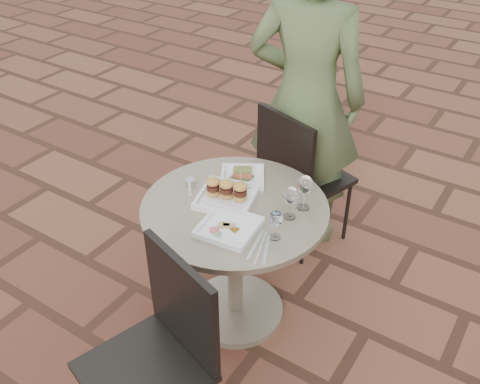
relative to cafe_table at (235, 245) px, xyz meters
The scene contains 13 objects.
ground 0.58m from the cafe_table, 124.13° to the left, with size 60.00×60.00×0.00m, color brown.
cafe_table is the anchor object (origin of this frame).
chair_far 0.71m from the cafe_table, 92.64° to the left, with size 0.55×0.55×0.93m.
chair_near 0.73m from the cafe_table, 79.63° to the right, with size 0.55×0.55×0.93m.
diner 0.95m from the cafe_table, 94.75° to the left, with size 0.68×0.45×1.87m, color #4C5C32.
plate_salmon 0.35m from the cafe_table, 114.05° to the left, with size 0.30×0.30×0.06m.
plate_sliders 0.29m from the cafe_table, 161.86° to the left, with size 0.33×0.33×0.17m.
plate_tuna 0.32m from the cafe_table, 64.80° to the right, with size 0.27×0.27×0.03m.
wine_glass_right 0.46m from the cafe_table, 19.71° to the right, with size 0.06×0.06×0.14m.
wine_glass_mid 0.45m from the cafe_table, 14.28° to the left, with size 0.07×0.07×0.17m.
wine_glass_far 0.49m from the cafe_table, 30.69° to the left, with size 0.08×0.08×0.18m.
steel_ramekin 0.39m from the cafe_table, behind, with size 0.05×0.05×0.04m, color silver.
cutlery_set 0.41m from the cafe_table, 36.27° to the right, with size 0.10×0.22×0.00m, color silver, non-canonical shape.
Camera 1 is at (1.32, -1.96, 2.24)m, focal length 40.00 mm.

